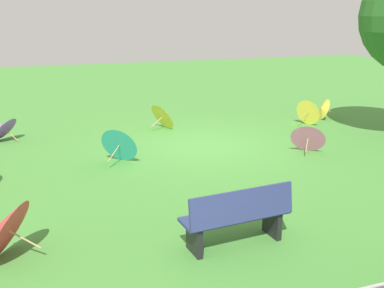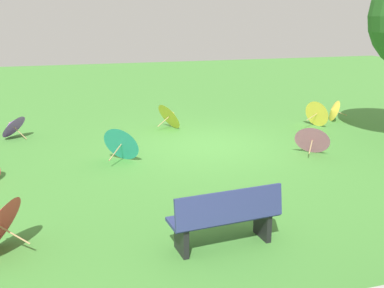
{
  "view_description": "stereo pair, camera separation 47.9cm",
  "coord_description": "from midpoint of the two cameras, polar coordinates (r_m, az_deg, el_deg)",
  "views": [
    {
      "loc": [
        4.0,
        10.32,
        3.23
      ],
      "look_at": [
        0.97,
        1.73,
        0.6
      ],
      "focal_mm": 42.68,
      "sensor_mm": 36.0,
      "label": 1
    },
    {
      "loc": [
        3.54,
        10.47,
        3.23
      ],
      "look_at": [
        0.97,
        1.73,
        0.6
      ],
      "focal_mm": 42.68,
      "sensor_mm": 36.0,
      "label": 2
    }
  ],
  "objects": [
    {
      "name": "parasol_teal_2",
      "position": [
        10.3,
        -10.26,
        0.05
      ],
      "size": [
        0.97,
        0.92,
        0.85
      ],
      "color": "tan",
      "rests_on": "ground"
    },
    {
      "name": "parasol_pink_1",
      "position": [
        11.13,
        13.15,
        0.91
      ],
      "size": [
        0.99,
        0.95,
        0.78
      ],
      "color": "tan",
      "rests_on": "ground"
    },
    {
      "name": "ground",
      "position": [
        11.52,
        0.51,
        -0.17
      ],
      "size": [
        40.0,
        40.0,
        0.0
      ],
      "primitive_type": "plane",
      "color": "#478C38"
    },
    {
      "name": "parasol_yellow_5",
      "position": [
        13.95,
        13.47,
        3.93
      ],
      "size": [
        0.82,
        0.82,
        0.78
      ],
      "color": "tan",
      "rests_on": "ground"
    },
    {
      "name": "park_bench",
      "position": [
        6.52,
        3.61,
        -9.02
      ],
      "size": [
        1.64,
        0.62,
        0.9
      ],
      "color": "navy",
      "rests_on": "ground"
    },
    {
      "name": "parasol_yellow_0",
      "position": [
        13.08,
        -4.51,
        3.63
      ],
      "size": [
        0.88,
        1.01,
        0.82
      ],
      "color": "tan",
      "rests_on": "ground"
    },
    {
      "name": "parasol_red_0",
      "position": [
        6.81,
        -24.4,
        -9.55
      ],
      "size": [
        0.94,
        1.09,
        0.9
      ],
      "color": "tan",
      "rests_on": "ground"
    },
    {
      "name": "parasol_purple_0",
      "position": [
        12.9,
        -23.56,
        1.92
      ],
      "size": [
        0.92,
        0.96,
        0.71
      ],
      "color": "tan",
      "rests_on": "ground"
    },
    {
      "name": "parasol_yellow_1",
      "position": [
        14.81,
        15.13,
        4.27
      ],
      "size": [
        0.69,
        0.73,
        0.66
      ],
      "color": "tan",
      "rests_on": "ground"
    }
  ]
}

